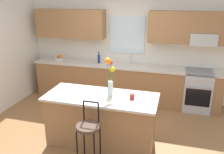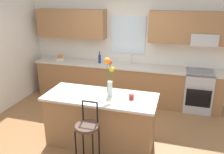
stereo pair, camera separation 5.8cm
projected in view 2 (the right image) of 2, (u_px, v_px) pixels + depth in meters
The scene contains 11 objects.
ground_plane at pixel (103, 136), 4.45m from camera, with size 14.00×14.00×0.00m, color olive.
back_wall_assembly at pixel (129, 39), 5.74m from camera, with size 5.60×0.50×2.70m.
counter_run at pixel (124, 83), 5.84m from camera, with size 4.56×0.64×0.92m.
sink_faucet at pixel (132, 58), 5.73m from camera, with size 0.02×0.13×0.23m.
oven_range at pixel (198, 91), 5.36m from camera, with size 0.60×0.64×0.92m.
kitchen_island at pixel (101, 120), 4.10m from camera, with size 1.90×0.80×0.92m.
bar_stool_near at pixel (87, 129), 3.49m from camera, with size 0.36×0.36×1.04m.
flower_vase at pixel (109, 76), 3.82m from camera, with size 0.16×0.14×0.67m.
mug_ceramic at pixel (131, 97), 3.80m from camera, with size 0.08×0.08×0.09m, color #A52D28.
fruit_bowl_oranges at pixel (60, 58), 6.14m from camera, with size 0.24×0.24×0.16m.
bottle_olive_oil at pixel (100, 59), 5.82m from camera, with size 0.06×0.06×0.29m.
Camera 2 is at (1.24, -3.63, 2.52)m, focal length 37.65 mm.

